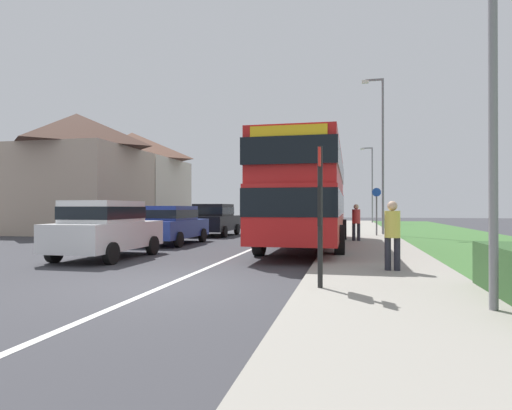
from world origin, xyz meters
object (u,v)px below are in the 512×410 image
object	(u,v)px
bus_stop_sign	(320,207)
street_lamp_far	(371,180)
parked_car_blue	(171,223)
parked_car_white	(106,227)
street_lamp_near	(484,29)
street_lamp_mid	(381,147)
parked_car_black	(214,219)
pedestrian_at_stop	(392,232)
double_decker_bus	(308,191)
pedestrian_walking_away	(356,221)
cycle_route_sign	(377,210)

from	to	relation	value
bus_stop_sign	street_lamp_far	xyz separation A→B (m)	(2.47, 34.15, 2.60)
parked_car_blue	street_lamp_far	distance (m)	26.93
parked_car_white	street_lamp_far	bearing A→B (deg)	73.29
street_lamp_near	street_lamp_mid	size ratio (longest dim) A/B	0.82
parked_car_black	street_lamp_mid	size ratio (longest dim) A/B	0.49
pedestrian_at_stop	bus_stop_sign	distance (m)	2.88
double_decker_bus	pedestrian_at_stop	distance (m)	6.76
parked_car_black	pedestrian_at_stop	world-z (taller)	parked_car_black
parked_car_black	pedestrian_at_stop	size ratio (longest dim) A/B	2.43
parked_car_white	street_lamp_mid	distance (m)	15.38
parked_car_white	street_lamp_far	world-z (taller)	street_lamp_far
parked_car_black	bus_stop_sign	size ratio (longest dim) A/B	1.56
parked_car_blue	street_lamp_mid	xyz separation A→B (m)	(8.85, 6.99, 3.87)
double_decker_bus	parked_car_white	distance (m)	7.35
pedestrian_at_stop	street_lamp_near	world-z (taller)	street_lamp_near
pedestrian_walking_away	street_lamp_near	size ratio (longest dim) A/B	0.24
street_lamp_near	street_lamp_mid	xyz separation A→B (m)	(-0.19, 17.20, 0.75)
street_lamp_mid	parked_car_blue	bearing A→B (deg)	-141.70
double_decker_bus	parked_car_white	world-z (taller)	double_decker_bus
double_decker_bus	parked_car_blue	world-z (taller)	double_decker_bus
parked_car_white	pedestrian_walking_away	world-z (taller)	parked_car_white
parked_car_blue	bus_stop_sign	bearing A→B (deg)	-53.38
pedestrian_walking_away	pedestrian_at_stop	bearing A→B (deg)	-85.63
parked_car_blue	street_lamp_far	xyz separation A→B (m)	(9.19, 25.10, 3.26)
parked_car_black	pedestrian_at_stop	distance (m)	14.57
cycle_route_sign	pedestrian_walking_away	bearing A→B (deg)	-105.53
bus_stop_sign	street_lamp_far	distance (m)	34.34
parked_car_white	cycle_route_sign	xyz separation A→B (m)	(8.43, 10.97, 0.49)
parked_car_black	bus_stop_sign	bearing A→B (deg)	-65.53
bus_stop_sign	pedestrian_at_stop	bearing A→B (deg)	59.35
pedestrian_walking_away	street_lamp_mid	xyz separation A→B (m)	(1.36, 4.91, 3.77)
pedestrian_walking_away	bus_stop_sign	size ratio (longest dim) A/B	0.64
parked_car_black	parked_car_white	bearing A→B (deg)	-89.86
parked_car_white	street_lamp_far	size ratio (longest dim) A/B	0.56
parked_car_white	pedestrian_at_stop	distance (m)	8.18
street_lamp_far	parked_car_blue	bearing A→B (deg)	-110.10
parked_car_blue	pedestrian_at_stop	size ratio (longest dim) A/B	2.62
double_decker_bus	parked_car_black	distance (m)	8.25
cycle_route_sign	street_lamp_mid	xyz separation A→B (m)	(0.30, 1.10, 3.32)
pedestrian_walking_away	parked_car_white	bearing A→B (deg)	-135.83
pedestrian_at_stop	parked_car_white	bearing A→B (deg)	169.20
parked_car_black	pedestrian_at_stop	bearing A→B (deg)	-56.39
parked_car_blue	street_lamp_near	bearing A→B (deg)	-48.44
double_decker_bus	parked_car_black	world-z (taller)	double_decker_bus
parked_car_blue	parked_car_black	world-z (taller)	parked_car_black
double_decker_bus	pedestrian_walking_away	xyz separation A→B (m)	(1.81, 2.52, -1.17)
double_decker_bus	bus_stop_sign	size ratio (longest dim) A/B	4.10
double_decker_bus	parked_car_blue	distance (m)	5.84
bus_stop_sign	street_lamp_mid	bearing A→B (deg)	82.43
pedestrian_walking_away	bus_stop_sign	distance (m)	11.17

